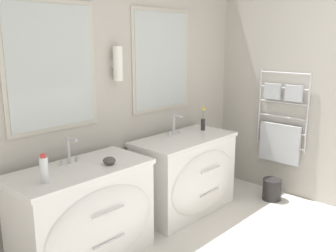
{
  "coord_description": "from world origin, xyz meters",
  "views": [
    {
      "loc": [
        -2.28,
        -0.75,
        1.78
      ],
      "look_at": [
        0.02,
        1.38,
        1.05
      ],
      "focal_mm": 40.0,
      "sensor_mm": 36.0,
      "label": 1
    }
  ],
  "objects_px": {
    "vanity_left": "(85,215)",
    "flower_vase": "(203,121)",
    "vanity_right": "(187,174)",
    "amenity_bowl": "(109,161)",
    "waste_bin": "(272,189)",
    "toiletry_bottle": "(44,170)"
  },
  "relations": [
    {
      "from": "vanity_left",
      "to": "flower_vase",
      "type": "bearing_deg",
      "value": 3.09
    },
    {
      "from": "vanity_left",
      "to": "vanity_right",
      "type": "xyz_separation_m",
      "value": [
        1.26,
        0.0,
        0.0
      ]
    },
    {
      "from": "vanity_left",
      "to": "amenity_bowl",
      "type": "relative_size",
      "value": 10.8
    },
    {
      "from": "amenity_bowl",
      "to": "flower_vase",
      "type": "xyz_separation_m",
      "value": [
        1.43,
        0.16,
        0.07
      ]
    },
    {
      "from": "vanity_right",
      "to": "waste_bin",
      "type": "relative_size",
      "value": 4.62
    },
    {
      "from": "vanity_right",
      "to": "amenity_bowl",
      "type": "bearing_deg",
      "value": -176.09
    },
    {
      "from": "amenity_bowl",
      "to": "vanity_right",
      "type": "bearing_deg",
      "value": 3.91
    },
    {
      "from": "vanity_left",
      "to": "vanity_right",
      "type": "distance_m",
      "value": 1.26
    },
    {
      "from": "vanity_right",
      "to": "amenity_bowl",
      "type": "height_order",
      "value": "amenity_bowl"
    },
    {
      "from": "flower_vase",
      "to": "waste_bin",
      "type": "height_order",
      "value": "flower_vase"
    },
    {
      "from": "vanity_right",
      "to": "toiletry_bottle",
      "type": "distance_m",
      "value": 1.69
    },
    {
      "from": "vanity_left",
      "to": "flower_vase",
      "type": "relative_size",
      "value": 4.3
    },
    {
      "from": "vanity_left",
      "to": "waste_bin",
      "type": "relative_size",
      "value": 4.62
    },
    {
      "from": "vanity_right",
      "to": "waste_bin",
      "type": "xyz_separation_m",
      "value": [
        0.87,
        -0.53,
        -0.28
      ]
    },
    {
      "from": "vanity_right",
      "to": "vanity_left",
      "type": "bearing_deg",
      "value": 180.0
    },
    {
      "from": "vanity_right",
      "to": "amenity_bowl",
      "type": "distance_m",
      "value": 1.14
    },
    {
      "from": "flower_vase",
      "to": "waste_bin",
      "type": "relative_size",
      "value": 1.07
    },
    {
      "from": "vanity_left",
      "to": "amenity_bowl",
      "type": "height_order",
      "value": "amenity_bowl"
    },
    {
      "from": "amenity_bowl",
      "to": "waste_bin",
      "type": "height_order",
      "value": "amenity_bowl"
    },
    {
      "from": "flower_vase",
      "to": "waste_bin",
      "type": "xyz_separation_m",
      "value": [
        0.5,
        -0.62,
        -0.77
      ]
    },
    {
      "from": "toiletry_bottle",
      "to": "waste_bin",
      "type": "distance_m",
      "value": 2.65
    },
    {
      "from": "vanity_left",
      "to": "toiletry_bottle",
      "type": "relative_size",
      "value": 5.3
    }
  ]
}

